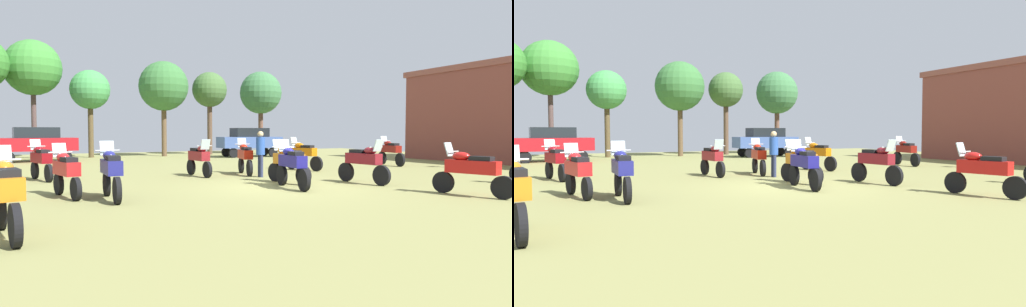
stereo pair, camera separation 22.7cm
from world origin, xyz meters
TOP-DOWN VIEW (x-y plane):
  - ground_plane at (0.00, 0.00)m, footprint 44.00×52.00m
  - motorcycle_1 at (-1.23, 4.40)m, footprint 0.62×2.09m
  - motorcycle_2 at (-5.23, -0.34)m, footprint 0.62×2.25m
  - motorcycle_3 at (0.66, 4.22)m, footprint 0.71×2.11m
  - motorcycle_4 at (9.50, 5.35)m, footprint 0.67×2.24m
  - motorcycle_5 at (0.70, 0.83)m, footprint 0.68×2.12m
  - motorcycle_6 at (-6.24, 0.61)m, footprint 0.74×2.04m
  - motorcycle_7 at (3.65, -3.95)m, footprint 0.76×2.20m
  - motorcycle_9 at (3.93, 4.95)m, footprint 0.78×2.12m
  - motorcycle_10 at (0.15, -0.35)m, footprint 0.62×2.29m
  - motorcycle_11 at (-6.80, 5.48)m, footprint 0.81×2.14m
  - motorcycle_13 at (2.94, -0.38)m, footprint 0.66×2.23m
  - car_1 at (-6.95, 16.52)m, footprint 4.46×2.22m
  - car_3 at (6.36, 15.76)m, footprint 4.37×1.98m
  - person_1 at (0.79, 3.08)m, footprint 0.37×0.37m
  - tree_1 at (-7.06, 20.49)m, footprint 3.60×3.60m
  - tree_2 at (9.07, 19.37)m, footprint 3.33×3.33m
  - tree_3 at (4.97, 19.90)m, footprint 2.66×2.66m
  - tree_5 at (1.22, 19.13)m, footprint 3.50×3.50m
  - tree_7 at (-3.63, 19.76)m, footprint 2.62×2.62m

SIDE VIEW (x-z plane):
  - ground_plane at x=0.00m, z-range 0.00..0.02m
  - motorcycle_6 at x=-6.24m, z-range 0.01..1.44m
  - motorcycle_7 at x=3.65m, z-range 0.01..1.45m
  - motorcycle_1 at x=-1.23m, z-range 0.00..1.46m
  - motorcycle_11 at x=-6.80m, z-range 0.01..1.47m
  - motorcycle_5 at x=0.70m, z-range 0.00..1.49m
  - motorcycle_3 at x=0.66m, z-range 0.00..1.49m
  - motorcycle_9 at x=3.93m, z-range 0.00..1.50m
  - motorcycle_13 at x=2.94m, z-range 0.01..1.50m
  - motorcycle_2 at x=-5.23m, z-range 0.01..1.51m
  - motorcycle_10 at x=0.15m, z-range 0.01..1.51m
  - motorcycle_4 at x=9.50m, z-range 0.01..1.52m
  - person_1 at x=0.79m, z-range 0.17..1.94m
  - car_1 at x=-6.95m, z-range 0.19..2.19m
  - car_3 at x=6.36m, z-range 0.19..2.19m
  - tree_7 at x=-3.63m, z-range 1.59..7.48m
  - tree_2 at x=9.07m, z-range 1.56..8.05m
  - tree_3 at x=4.97m, z-range 1.74..8.02m
  - tree_5 at x=1.22m, z-range 1.60..8.32m
  - tree_1 at x=-7.06m, z-range 2.05..9.77m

